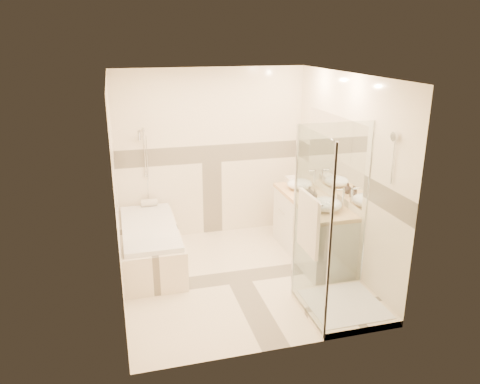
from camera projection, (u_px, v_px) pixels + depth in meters
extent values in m
cube|color=#FBE8C8|center=(238.00, 277.00, 5.95)|extent=(2.80, 3.00, 0.01)
cube|color=white|center=(237.00, 75.00, 5.15)|extent=(2.80, 3.00, 0.01)
cube|color=#FFEBCB|center=(212.00, 154.00, 6.93)|extent=(2.80, 0.01, 2.50)
cube|color=#FFEBCB|center=(280.00, 232.00, 4.17)|extent=(2.80, 0.01, 2.50)
cube|color=#FFEBCB|center=(115.00, 193.00, 5.20)|extent=(0.01, 3.00, 2.50)
cube|color=#FFEBCB|center=(345.00, 175.00, 5.89)|extent=(0.01, 3.00, 2.50)
cube|color=white|center=(334.00, 154.00, 6.10)|extent=(0.01, 1.60, 1.00)
cylinder|color=silver|center=(144.00, 152.00, 6.62)|extent=(0.02, 0.02, 0.70)
cube|color=#FFEBCB|center=(151.00, 247.00, 6.21)|extent=(0.75, 1.70, 0.50)
cube|color=white|center=(149.00, 227.00, 6.12)|extent=(0.69, 1.60, 0.06)
ellipsoid|color=white|center=(149.00, 231.00, 6.13)|extent=(0.56, 1.40, 0.16)
cube|color=white|center=(312.00, 230.00, 6.37)|extent=(0.55, 1.60, 0.80)
cylinder|color=silver|center=(304.00, 233.00, 5.88)|extent=(0.01, 0.24, 0.01)
cylinder|color=silver|center=(282.00, 211.00, 6.62)|extent=(0.01, 0.24, 0.01)
cube|color=#F4C381|center=(313.00, 200.00, 6.23)|extent=(0.57, 1.62, 0.05)
cube|color=#FFEBCB|center=(344.00, 307.00, 5.20)|extent=(0.90, 0.90, 0.08)
cube|color=white|center=(344.00, 304.00, 5.19)|extent=(0.80, 0.80, 0.01)
cube|color=white|center=(311.00, 229.00, 4.78)|extent=(0.01, 0.90, 2.00)
cube|color=white|center=(332.00, 210.00, 5.29)|extent=(0.90, 0.01, 2.00)
cylinder|color=silver|center=(330.00, 247.00, 4.36)|extent=(0.03, 0.03, 2.00)
cylinder|color=silver|center=(295.00, 213.00, 5.19)|extent=(0.03, 0.03, 2.00)
cylinder|color=silver|center=(367.00, 206.00, 5.41)|extent=(0.03, 0.03, 2.00)
cylinder|color=silver|center=(394.00, 137.00, 4.70)|extent=(0.03, 0.10, 0.10)
cylinder|color=silver|center=(310.00, 196.00, 4.65)|extent=(0.02, 0.60, 0.02)
cube|color=white|center=(308.00, 224.00, 4.75)|extent=(0.04, 0.48, 0.62)
ellipsoid|color=white|center=(300.00, 184.00, 6.60)|extent=(0.36, 0.36, 0.14)
ellipsoid|color=white|center=(326.00, 204.00, 5.79)|extent=(0.39, 0.39, 0.16)
cylinder|color=silver|center=(315.00, 179.00, 6.64)|extent=(0.03, 0.03, 0.27)
cylinder|color=silver|center=(312.00, 171.00, 6.59)|extent=(0.10, 0.02, 0.02)
cylinder|color=silver|center=(343.00, 198.00, 5.83)|extent=(0.03, 0.03, 0.27)
cylinder|color=silver|center=(340.00, 190.00, 5.78)|extent=(0.10, 0.02, 0.02)
imported|color=black|center=(314.00, 195.00, 6.13)|extent=(0.09, 0.09, 0.16)
imported|color=black|center=(309.00, 192.00, 6.28)|extent=(0.11, 0.11, 0.15)
cube|color=white|center=(292.00, 180.00, 6.87)|extent=(0.16, 0.26, 0.08)
cylinder|color=white|center=(149.00, 203.00, 6.78)|extent=(0.23, 0.11, 0.11)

